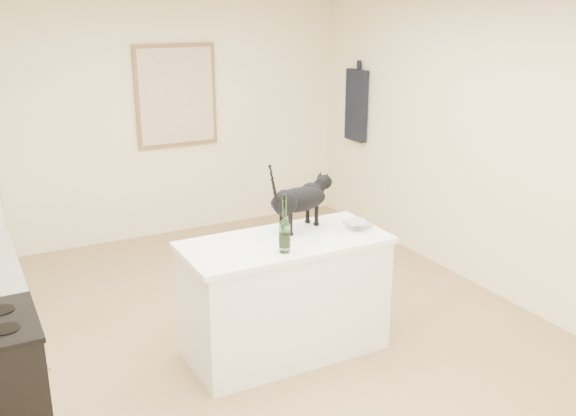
# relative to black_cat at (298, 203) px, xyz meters

# --- Properties ---
(floor) EXTENTS (5.50, 5.50, 0.00)m
(floor) POSITION_rel_black_cat_xyz_m (-0.29, 0.05, -1.11)
(floor) COLOR #967750
(floor) RESTS_ON ground
(wall_back) EXTENTS (4.50, 0.00, 4.50)m
(wall_back) POSITION_rel_black_cat_xyz_m (-0.29, 2.80, 0.19)
(wall_back) COLOR beige
(wall_back) RESTS_ON ground
(wall_right) EXTENTS (0.00, 5.50, 5.50)m
(wall_right) POSITION_rel_black_cat_xyz_m (1.96, 0.05, 0.19)
(wall_right) COLOR beige
(wall_right) RESTS_ON ground
(island_base) EXTENTS (1.44, 0.67, 0.86)m
(island_base) POSITION_rel_black_cat_xyz_m (-0.19, -0.15, -0.68)
(island_base) COLOR white
(island_base) RESTS_ON floor
(island_top) EXTENTS (1.50, 0.70, 0.04)m
(island_top) POSITION_rel_black_cat_xyz_m (-0.19, -0.15, -0.23)
(island_top) COLOR white
(island_top) RESTS_ON island_base
(artwork_frame) EXTENTS (0.90, 0.03, 1.10)m
(artwork_frame) POSITION_rel_black_cat_xyz_m (0.01, 2.77, 0.44)
(artwork_frame) COLOR brown
(artwork_frame) RESTS_ON wall_back
(artwork_canvas) EXTENTS (0.82, 0.00, 1.02)m
(artwork_canvas) POSITION_rel_black_cat_xyz_m (0.01, 2.75, 0.44)
(artwork_canvas) COLOR beige
(artwork_canvas) RESTS_ON wall_back
(hanging_garment) EXTENTS (0.08, 0.34, 0.80)m
(hanging_garment) POSITION_rel_black_cat_xyz_m (1.90, 2.10, 0.29)
(hanging_garment) COLOR black
(hanging_garment) RESTS_ON wall_right
(black_cat) EXTENTS (0.62, 0.37, 0.42)m
(black_cat) POSITION_rel_black_cat_xyz_m (0.00, 0.00, 0.00)
(black_cat) COLOR black
(black_cat) RESTS_ON island_top
(wine_bottle) EXTENTS (0.10, 0.10, 0.36)m
(wine_bottle) POSITION_rel_black_cat_xyz_m (-0.30, -0.36, -0.03)
(wine_bottle) COLOR #255522
(wine_bottle) RESTS_ON island_top
(glass_bowl) EXTENTS (0.24, 0.24, 0.05)m
(glass_bowl) POSITION_rel_black_cat_xyz_m (0.40, -0.21, -0.18)
(glass_bowl) COLOR silver
(glass_bowl) RESTS_ON island_top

